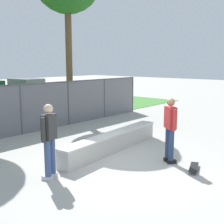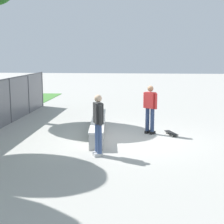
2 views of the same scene
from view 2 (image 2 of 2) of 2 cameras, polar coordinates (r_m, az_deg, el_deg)
ground_plane at (r=11.93m, az=3.27°, el=-4.61°), size 80.00×80.00×0.00m
concrete_ledge at (r=12.65m, az=-2.33°, el=-2.43°), size 4.60×0.90×0.57m
skateboarder at (r=12.58m, az=6.48°, el=0.79°), size 0.43×0.50×1.82m
skateboard at (r=12.70m, az=10.02°, el=-3.52°), size 0.82×0.48×0.09m
bystander at (r=9.80m, az=-2.36°, el=-1.75°), size 0.56×0.38×1.82m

